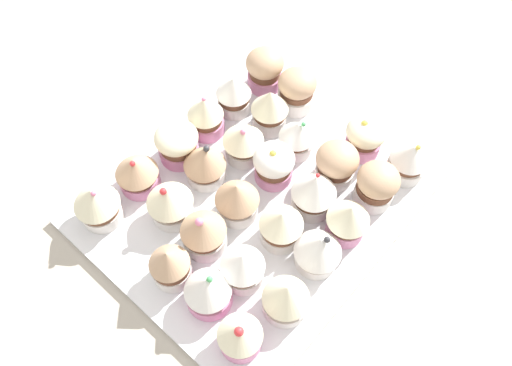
# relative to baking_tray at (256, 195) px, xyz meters

# --- Properties ---
(ground_plane) EXTENTS (1.80, 1.80, 0.03)m
(ground_plane) POSITION_rel_baking_tray_xyz_m (0.00, 0.00, -0.02)
(ground_plane) COLOR #B2A899
(baking_tray) EXTENTS (0.46, 0.39, 0.01)m
(baking_tray) POSITION_rel_baking_tray_xyz_m (0.00, 0.00, 0.00)
(baking_tray) COLOR silver
(baking_tray) RESTS_ON ground_plane
(cupcake_0) EXTENTS (0.06, 0.06, 0.07)m
(cupcake_0) POSITION_rel_baking_tray_xyz_m (-0.17, -0.13, 0.04)
(cupcake_0) COLOR pink
(cupcake_0) RESTS_ON baking_tray
(cupcake_1) EXTENTS (0.06, 0.06, 0.07)m
(cupcake_1) POSITION_rel_baking_tray_xyz_m (-0.10, -0.13, 0.04)
(cupcake_1) COLOR white
(cupcake_1) RESTS_ON baking_tray
(cupcake_2) EXTENTS (0.06, 0.06, 0.08)m
(cupcake_2) POSITION_rel_baking_tray_xyz_m (-0.04, -0.13, 0.04)
(cupcake_2) COLOR pink
(cupcake_2) RESTS_ON baking_tray
(cupcake_3) EXTENTS (0.07, 0.07, 0.06)m
(cupcake_3) POSITION_rel_baking_tray_xyz_m (0.03, -0.13, 0.04)
(cupcake_3) COLOR pink
(cupcake_3) RESTS_ON baking_tray
(cupcake_4) EXTENTS (0.06, 0.06, 0.07)m
(cupcake_4) POSITION_rel_baking_tray_xyz_m (0.10, -0.14, 0.04)
(cupcake_4) COLOR pink
(cupcake_4) RESTS_ON baking_tray
(cupcake_5) EXTENTS (0.06, 0.06, 0.08)m
(cupcake_5) POSITION_rel_baking_tray_xyz_m (0.17, -0.14, 0.04)
(cupcake_5) COLOR white
(cupcake_5) RESTS_ON baking_tray
(cupcake_6) EXTENTS (0.06, 0.06, 0.07)m
(cupcake_6) POSITION_rel_baking_tray_xyz_m (-0.17, -0.06, 0.04)
(cupcake_6) COLOR white
(cupcake_6) RESTS_ON baking_tray
(cupcake_7) EXTENTS (0.06, 0.06, 0.08)m
(cupcake_7) POSITION_rel_baking_tray_xyz_m (-0.11, -0.07, 0.05)
(cupcake_7) COLOR white
(cupcake_7) RESTS_ON baking_tray
(cupcake_8) EXTENTS (0.06, 0.06, 0.07)m
(cupcake_8) POSITION_rel_baking_tray_xyz_m (-0.04, -0.06, 0.04)
(cupcake_8) COLOR white
(cupcake_8) RESTS_ON baking_tray
(cupcake_9) EXTENTS (0.06, 0.06, 0.07)m
(cupcake_9) POSITION_rel_baking_tray_xyz_m (0.03, -0.08, 0.04)
(cupcake_9) COLOR white
(cupcake_9) RESTS_ON baking_tray
(cupcake_10) EXTENTS (0.07, 0.07, 0.07)m
(cupcake_10) POSITION_rel_baking_tray_xyz_m (0.11, -0.07, 0.04)
(cupcake_10) COLOR white
(cupcake_10) RESTS_ON baking_tray
(cupcake_11) EXTENTS (0.05, 0.05, 0.07)m
(cupcake_11) POSITION_rel_baking_tray_xyz_m (-0.10, -0.01, 0.04)
(cupcake_11) COLOR white
(cupcake_11) RESTS_ON baking_tray
(cupcake_12) EXTENTS (0.06, 0.06, 0.07)m
(cupcake_12) POSITION_rel_baking_tray_xyz_m (-0.04, 0.00, 0.04)
(cupcake_12) COLOR pink
(cupcake_12) RESTS_ON baking_tray
(cupcake_13) EXTENTS (0.06, 0.06, 0.07)m
(cupcake_13) POSITION_rel_baking_tray_xyz_m (0.04, 0.00, 0.04)
(cupcake_13) COLOR white
(cupcake_13) RESTS_ON baking_tray
(cupcake_14) EXTENTS (0.06, 0.06, 0.08)m
(cupcake_14) POSITION_rel_baking_tray_xyz_m (0.11, -0.00, 0.04)
(cupcake_14) COLOR white
(cupcake_14) RESTS_ON baking_tray
(cupcake_15) EXTENTS (0.05, 0.05, 0.07)m
(cupcake_15) POSITION_rel_baking_tray_xyz_m (0.17, 0.00, 0.04)
(cupcake_15) COLOR white
(cupcake_15) RESTS_ON baking_tray
(cupcake_16) EXTENTS (0.06, 0.06, 0.07)m
(cupcake_16) POSITION_rel_baking_tray_xyz_m (-0.17, 0.07, 0.04)
(cupcake_16) COLOR pink
(cupcake_16) RESTS_ON baking_tray
(cupcake_17) EXTENTS (0.06, 0.06, 0.07)m
(cupcake_17) POSITION_rel_baking_tray_xyz_m (-0.10, 0.07, 0.04)
(cupcake_17) COLOR white
(cupcake_17) RESTS_ON baking_tray
(cupcake_18) EXTENTS (0.06, 0.06, 0.08)m
(cupcake_18) POSITION_rel_baking_tray_xyz_m (-0.04, 0.07, 0.05)
(cupcake_18) COLOR white
(cupcake_18) RESTS_ON baking_tray
(cupcake_19) EXTENTS (0.06, 0.06, 0.07)m
(cupcake_19) POSITION_rel_baking_tray_xyz_m (0.03, 0.07, 0.04)
(cupcake_19) COLOR white
(cupcake_19) RESTS_ON baking_tray
(cupcake_20) EXTENTS (0.06, 0.06, 0.07)m
(cupcake_20) POSITION_rel_baking_tray_xyz_m (0.11, 0.07, 0.04)
(cupcake_20) COLOR white
(cupcake_20) RESTS_ON baking_tray
(cupcake_21) EXTENTS (0.06, 0.06, 0.07)m
(cupcake_21) POSITION_rel_baking_tray_xyz_m (0.16, 0.06, 0.04)
(cupcake_21) COLOR pink
(cupcake_21) RESTS_ON baking_tray
(cupcake_22) EXTENTS (0.06, 0.06, 0.07)m
(cupcake_22) POSITION_rel_baking_tray_xyz_m (-0.18, 0.14, 0.04)
(cupcake_22) COLOR white
(cupcake_22) RESTS_ON baking_tray
(cupcake_23) EXTENTS (0.06, 0.06, 0.07)m
(cupcake_23) POSITION_rel_baking_tray_xyz_m (-0.11, 0.13, 0.04)
(cupcake_23) COLOR white
(cupcake_23) RESTS_ON baking_tray
(cupcake_24) EXTENTS (0.06, 0.06, 0.07)m
(cupcake_24) POSITION_rel_baking_tray_xyz_m (-0.03, 0.14, 0.05)
(cupcake_24) COLOR pink
(cupcake_24) RESTS_ON baking_tray
(cupcake_25) EXTENTS (0.06, 0.06, 0.07)m
(cupcake_25) POSITION_rel_baking_tray_xyz_m (0.03, 0.13, 0.04)
(cupcake_25) COLOR white
(cupcake_25) RESTS_ON baking_tray
(cupcake_26) EXTENTS (0.06, 0.06, 0.07)m
(cupcake_26) POSITION_rel_baking_tray_xyz_m (0.10, 0.14, 0.04)
(cupcake_26) COLOR white
(cupcake_26) RESTS_ON baking_tray
(cupcake_27) EXTENTS (0.06, 0.06, 0.07)m
(cupcake_27) POSITION_rel_baking_tray_xyz_m (0.18, 0.13, 0.04)
(cupcake_27) COLOR pink
(cupcake_27) RESTS_ON baking_tray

